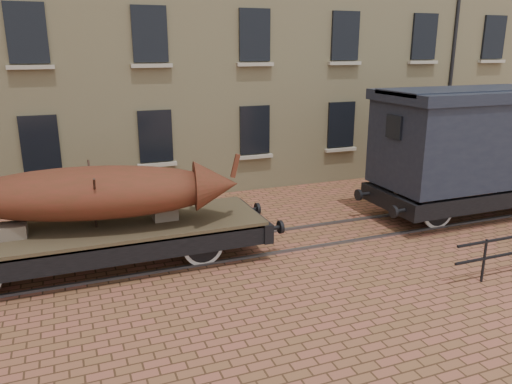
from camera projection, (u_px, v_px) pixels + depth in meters
name	position (u px, v px, depth m)	size (l,w,h in m)	color
ground	(287.00, 240.00, 13.42)	(90.00, 90.00, 0.00)	brown
rail_track	(287.00, 239.00, 13.41)	(30.00, 1.52, 0.06)	#59595E
flatcar_wagon	(94.00, 236.00, 11.48)	(8.79, 2.38, 1.33)	#443821
iron_boat	(93.00, 192.00, 11.21)	(6.67, 2.89, 1.60)	#5D2519
goods_van	(483.00, 136.00, 15.00)	(7.48, 2.73, 3.87)	black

